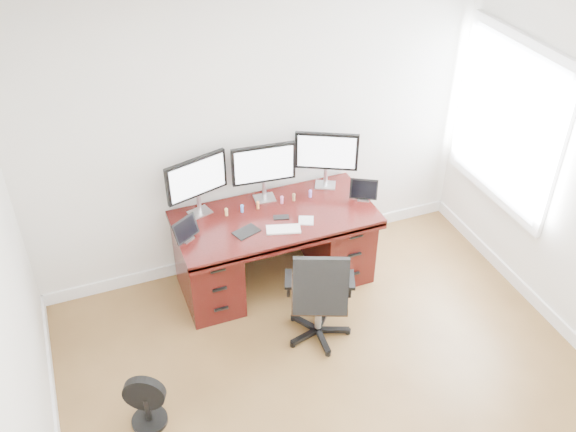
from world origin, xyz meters
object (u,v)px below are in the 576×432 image
object	(u,v)px
desk	(274,246)
floor_fan	(146,403)
keyboard	(283,229)
monitor_center	(264,166)
office_chair	(319,310)

from	to	relation	value
desk	floor_fan	bearing A→B (deg)	-141.03
desk	keyboard	size ratio (longest dim) A/B	6.10
monitor_center	keyboard	distance (m)	0.58
office_chair	monitor_center	bearing A→B (deg)	116.82
floor_fan	monitor_center	bearing A→B (deg)	68.94
office_chair	floor_fan	size ratio (longest dim) A/B	2.15
monitor_center	office_chair	bearing A→B (deg)	-79.76
desk	office_chair	size ratio (longest dim) A/B	1.79
desk	floor_fan	size ratio (longest dim) A/B	3.84
office_chair	floor_fan	distance (m)	1.49
floor_fan	keyboard	xyz separation A→B (m)	(1.36, 0.86, 0.54)
desk	floor_fan	world-z (taller)	desk
desk	office_chair	world-z (taller)	office_chair
office_chair	monitor_center	distance (m)	1.29
monitor_center	keyboard	size ratio (longest dim) A/B	1.98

